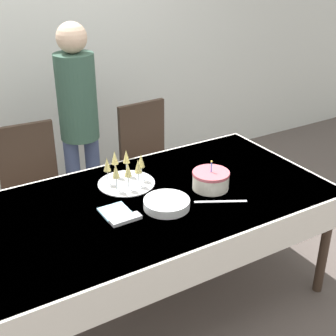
{
  "coord_description": "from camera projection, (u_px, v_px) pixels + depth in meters",
  "views": [
    {
      "loc": [
        -1.12,
        -2.05,
        2.08
      ],
      "look_at": [
        0.16,
        0.08,
        0.86
      ],
      "focal_mm": 50.0,
      "sensor_mm": 36.0,
      "label": 1
    }
  ],
  "objects": [
    {
      "name": "cake_knife",
      "position": [
        221.0,
        202.0,
        2.65
      ],
      "size": [
        0.27,
        0.16,
        0.0
      ],
      "color": "silver",
      "rests_on": "dining_table"
    },
    {
      "name": "person_standing",
      "position": [
        78.0,
        113.0,
        3.34
      ],
      "size": [
        0.28,
        0.28,
        1.6
      ],
      "color": "#3F4C72",
      "rests_on": "ground_plane"
    },
    {
      "name": "ground_plane",
      "position": [
        154.0,
        298.0,
        3.01
      ],
      "size": [
        12.0,
        12.0,
        0.0
      ],
      "primitive_type": "plane",
      "color": "#564C47"
    },
    {
      "name": "birthday_cake",
      "position": [
        211.0,
        180.0,
        2.77
      ],
      "size": [
        0.22,
        0.22,
        0.18
      ],
      "color": "silver",
      "rests_on": "dining_table"
    },
    {
      "name": "champagne_tray",
      "position": [
        125.0,
        172.0,
        2.81
      ],
      "size": [
        0.35,
        0.35,
        0.18
      ],
      "color": "silver",
      "rests_on": "dining_table"
    },
    {
      "name": "napkin_pile",
      "position": [
        115.0,
        212.0,
        2.54
      ],
      "size": [
        0.15,
        0.15,
        0.01
      ],
      "color": "#8CC6E0",
      "rests_on": "dining_table"
    },
    {
      "name": "dining_table",
      "position": [
        153.0,
        213.0,
        2.73
      ],
      "size": [
        2.09,
        1.1,
        0.74
      ],
      "color": "silver",
      "rests_on": "ground_plane"
    },
    {
      "name": "wall_back",
      "position": [
        44.0,
        40.0,
        3.8
      ],
      "size": [
        8.0,
        0.05,
        2.7
      ],
      "color": "silver",
      "rests_on": "ground_plane"
    },
    {
      "name": "plate_stack_main",
      "position": [
        167.0,
        204.0,
        2.58
      ],
      "size": [
        0.26,
        0.26,
        0.05
      ],
      "color": "white",
      "rests_on": "dining_table"
    },
    {
      "name": "dining_chair_far_left",
      "position": [
        34.0,
        188.0,
        3.24
      ],
      "size": [
        0.44,
        0.44,
        0.97
      ],
      "color": "#38281E",
      "rests_on": "ground_plane"
    },
    {
      "name": "fork_pile",
      "position": [
        126.0,
        219.0,
        2.47
      ],
      "size": [
        0.17,
        0.06,
        0.02
      ],
      "color": "silver",
      "rests_on": "dining_table"
    },
    {
      "name": "dining_chair_far_right",
      "position": [
        150.0,
        159.0,
        3.66
      ],
      "size": [
        0.45,
        0.45,
        0.97
      ],
      "color": "#38281E",
      "rests_on": "ground_plane"
    }
  ]
}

